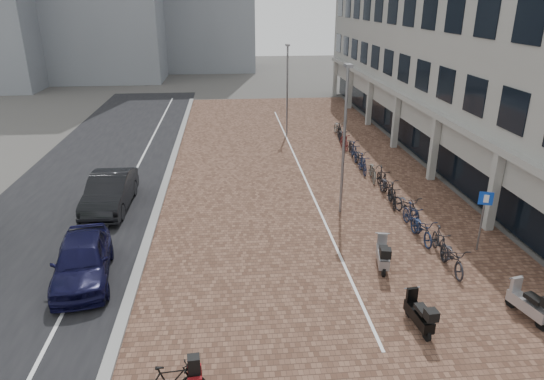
{
  "coord_description": "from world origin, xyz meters",
  "views": [
    {
      "loc": [
        -1.8,
        -13.27,
        8.95
      ],
      "look_at": [
        0.0,
        6.0,
        1.3
      ],
      "focal_mm": 32.08,
      "sensor_mm": 36.0,
      "label": 1
    }
  ],
  "objects": [
    {
      "name": "scooter_mid",
      "position": [
        3.5,
        -2.05,
        0.53
      ],
      "size": [
        0.62,
        1.58,
        1.06
      ],
      "primitive_type": null,
      "rotation": [
        0.0,
        0.0,
        0.09
      ],
      "color": "black",
      "rests_on": "ground"
    },
    {
      "name": "parking_sign",
      "position": [
        7.5,
        2.31,
        1.61
      ],
      "size": [
        0.49,
        0.2,
        2.4
      ],
      "rotation": [
        0.0,
        0.0,
        -0.34
      ],
      "color": "slate",
      "rests_on": "ground"
    },
    {
      "name": "scooter_front",
      "position": [
        3.5,
        1.38,
        0.56
      ],
      "size": [
        0.84,
        1.7,
        1.12
      ],
      "primitive_type": null,
      "rotation": [
        0.0,
        0.0,
        -0.21
      ],
      "color": "gray",
      "rests_on": "ground"
    },
    {
      "name": "lane_line",
      "position": [
        -7.0,
        12.0,
        0.02
      ],
      "size": [
        0.12,
        44.0,
        0.0
      ],
      "primitive_type": "cube",
      "color": "white",
      "rests_on": "street_asphalt"
    },
    {
      "name": "bike_row",
      "position": [
        5.73,
        10.2,
        0.52
      ],
      "size": [
        1.24,
        20.4,
        1.05
      ],
      "color": "black",
      "rests_on": "ground"
    },
    {
      "name": "curb",
      "position": [
        -5.1,
        12.0,
        0.07
      ],
      "size": [
        0.35,
        42.0,
        0.14
      ],
      "primitive_type": "cube",
      "color": "gray",
      "rests_on": "ground"
    },
    {
      "name": "office_building",
      "position": [
        12.97,
        16.0,
        8.44
      ],
      "size": [
        8.4,
        40.0,
        15.0
      ],
      "color": "#989893",
      "rests_on": "ground"
    },
    {
      "name": "lamp_far",
      "position": [
        2.31,
        19.67,
        3.05
      ],
      "size": [
        0.12,
        0.12,
        6.1
      ],
      "primitive_type": "cylinder",
      "color": "slate",
      "rests_on": "ground"
    },
    {
      "name": "car_dark",
      "position": [
        -7.21,
        7.72,
        0.8
      ],
      "size": [
        1.77,
        4.88,
        1.6
      ],
      "primitive_type": "imported",
      "rotation": [
        0.0,
        0.0,
        -0.02
      ],
      "color": "black",
      "rests_on": "ground"
    },
    {
      "name": "parking_line",
      "position": [
        2.2,
        12.0,
        0.04
      ],
      "size": [
        0.1,
        30.0,
        0.0
      ],
      "primitive_type": "cube",
      "color": "white",
      "rests_on": "plaza_brick"
    },
    {
      "name": "ground",
      "position": [
        0.0,
        0.0,
        0.0
      ],
      "size": [
        140.0,
        140.0,
        0.0
      ],
      "primitive_type": "plane",
      "color": "#474442",
      "rests_on": "ground"
    },
    {
      "name": "street_asphalt",
      "position": [
        -9.0,
        12.0,
        0.01
      ],
      "size": [
        8.0,
        50.0,
        0.03
      ],
      "primitive_type": "cube",
      "color": "black",
      "rests_on": "ground"
    },
    {
      "name": "plaza_brick",
      "position": [
        2.0,
        12.0,
        0.01
      ],
      "size": [
        14.5,
        42.0,
        0.04
      ],
      "primitive_type": "cube",
      "color": "brown",
      "rests_on": "ground"
    },
    {
      "name": "car_navy",
      "position": [
        -6.84,
        1.59,
        0.76
      ],
      "size": [
        2.48,
        4.69,
        1.52
      ],
      "primitive_type": "imported",
      "rotation": [
        0.0,
        0.0,
        0.16
      ],
      "color": "black",
      "rests_on": "ground"
    },
    {
      "name": "scooter_back",
      "position": [
        6.91,
        -1.89,
        0.56
      ],
      "size": [
        0.88,
        1.71,
        1.13
      ],
      "primitive_type": null,
      "rotation": [
        0.0,
        0.0,
        0.23
      ],
      "color": "#ACABB0",
      "rests_on": "ground"
    },
    {
      "name": "lamp_near",
      "position": [
        3.1,
        6.29,
        3.22
      ],
      "size": [
        0.12,
        0.12,
        6.44
      ],
      "primitive_type": "cylinder",
      "color": "gray",
      "rests_on": "ground"
    }
  ]
}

